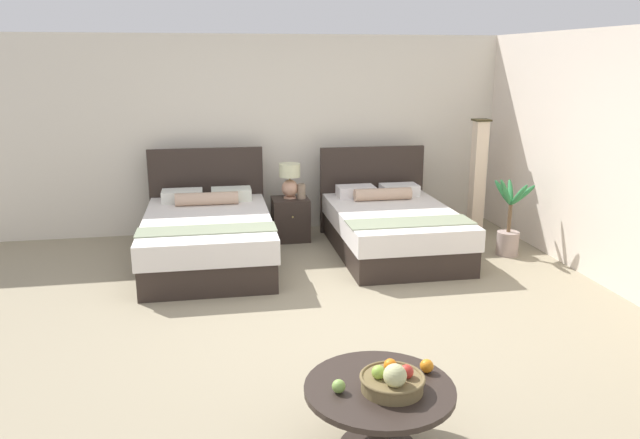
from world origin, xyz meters
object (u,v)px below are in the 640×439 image
bed_near_corner (392,227)px  table_lamp (290,179)px  vase (301,191)px  potted_palm (509,230)px  floor_lamp_corner (478,177)px  nightstand (291,219)px  loose_orange (427,366)px  coffee_table (379,402)px  fruit_bowl (393,380)px  bed_near_window (208,236)px  loose_apple (339,386)px

bed_near_corner → table_lamp: bearing=147.0°
vase → potted_palm: (2.28, -1.03, -0.33)m
table_lamp → floor_lamp_corner: 2.44m
table_lamp → nightstand: bearing=-90.0°
nightstand → potted_palm: potted_palm is taller
vase → loose_orange: bearing=-88.6°
bed_near_corner → coffee_table: (-1.19, -3.66, 0.01)m
bed_near_corner → coffee_table: 3.85m
loose_orange → fruit_bowl: bearing=-147.9°
coffee_table → bed_near_window: bearing=104.6°
bed_near_corner → floor_lamp_corner: floor_lamp_corner is taller
floor_lamp_corner → loose_orange: bearing=-118.0°
coffee_table → loose_orange: loose_orange is taller
table_lamp → loose_apple: (-0.32, -4.40, -0.32)m
loose_orange → potted_palm: potted_palm is taller
potted_palm → coffee_table: bearing=-127.2°
nightstand → floor_lamp_corner: bearing=-2.9°
nightstand → potted_palm: bearing=-23.9°
table_lamp → vase: bearing=-23.7°
vase → potted_palm: potted_palm is taller
nightstand → vase: size_ratio=2.86×
table_lamp → coffee_table: (-0.08, -4.38, -0.47)m
nightstand → potted_palm: (2.42, -1.07, 0.03)m
bed_near_window → loose_apple: (0.71, -3.68, 0.15)m
fruit_bowl → floor_lamp_corner: 4.96m
coffee_table → floor_lamp_corner: floor_lamp_corner is taller
bed_near_corner → coffee_table: bed_near_corner is taller
potted_palm → vase: bearing=155.6°
bed_near_corner → loose_apple: bed_near_corner is taller
coffee_table → fruit_bowl: bearing=-47.9°
bed_near_window → loose_apple: bearing=-79.1°
fruit_bowl → loose_orange: fruit_bowl is taller
nightstand → vase: (0.14, -0.04, 0.36)m
bed_near_window → table_lamp: bearing=35.1°
vase → potted_palm: size_ratio=0.20×
bed_near_window → coffee_table: bearing=-75.4°
table_lamp → fruit_bowl: (-0.02, -4.44, -0.30)m
loose_apple → floor_lamp_corner: bearing=57.1°
coffee_table → floor_lamp_corner: 4.94m
loose_orange → bed_near_window: bearing=109.7°
loose_apple → table_lamp: bearing=85.8°
loose_apple → loose_orange: (0.56, 0.13, 0.00)m
bed_near_window → fruit_bowl: bed_near_window is taller
bed_near_corner → floor_lamp_corner: (1.32, 0.58, 0.44)m
fruit_bowl → floor_lamp_corner: bearing=60.2°
loose_orange → vase: bearing=91.4°
bed_near_window → vase: bearing=29.6°
loose_apple → potted_palm: potted_palm is taller
table_lamp → potted_palm: 2.70m
nightstand → table_lamp: 0.52m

